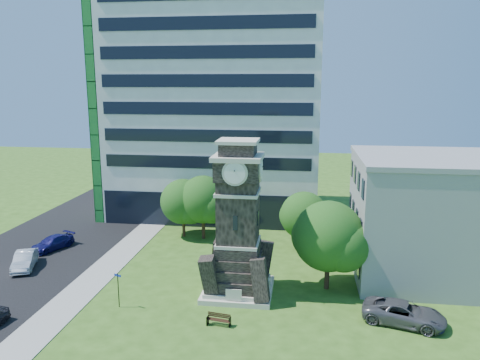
# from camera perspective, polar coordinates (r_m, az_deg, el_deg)

# --- Properties ---
(ground) EXTENTS (160.00, 160.00, 0.00)m
(ground) POSITION_cam_1_polar(r_m,az_deg,el_deg) (37.09, -5.41, -14.47)
(ground) COLOR #2F5217
(ground) RESTS_ON ground
(sidewalk) EXTENTS (3.00, 70.00, 0.06)m
(sidewalk) POSITION_cam_1_polar(r_m,az_deg,el_deg) (44.31, -16.13, -10.36)
(sidewalk) COLOR gray
(sidewalk) RESTS_ON ground
(street) EXTENTS (14.00, 80.00, 0.02)m
(street) POSITION_cam_1_polar(r_m,az_deg,el_deg) (48.29, -25.51, -9.23)
(street) COLOR black
(street) RESTS_ON ground
(clock_tower) EXTENTS (5.40, 5.40, 12.22)m
(clock_tower) POSITION_cam_1_polar(r_m,az_deg,el_deg) (36.41, -0.22, -5.96)
(clock_tower) COLOR beige
(clock_tower) RESTS_ON ground
(office_tall) EXTENTS (26.20, 15.11, 28.60)m
(office_tall) POSITION_cam_1_polar(r_m,az_deg,el_deg) (59.27, -2.95, 9.67)
(office_tall) COLOR white
(office_tall) RESTS_ON ground
(office_low) EXTENTS (15.20, 12.20, 10.40)m
(office_low) POSITION_cam_1_polar(r_m,az_deg,el_deg) (43.56, 23.74, -4.10)
(office_low) COLOR gray
(office_low) RESTS_ON ground
(car_street_mid) EXTENTS (3.11, 4.81, 1.50)m
(car_street_mid) POSITION_cam_1_polar(r_m,az_deg,el_deg) (46.80, -24.76, -8.86)
(car_street_mid) COLOR #B9BCC2
(car_street_mid) RESTS_ON ground
(car_street_north) EXTENTS (3.46, 4.93, 1.33)m
(car_street_north) POSITION_cam_1_polar(r_m,az_deg,el_deg) (50.78, -21.92, -7.14)
(car_street_north) COLOR #151354
(car_street_north) RESTS_ON ground
(car_east_lot) EXTENTS (6.08, 4.04, 1.55)m
(car_east_lot) POSITION_cam_1_polar(r_m,az_deg,el_deg) (35.41, 19.36, -15.06)
(car_east_lot) COLOR #4E4E53
(car_east_lot) RESTS_ON ground
(park_bench) EXTENTS (1.65, 0.44, 0.85)m
(park_bench) POSITION_cam_1_polar(r_m,az_deg,el_deg) (33.53, -2.59, -16.58)
(park_bench) COLOR black
(park_bench) RESTS_ON ground
(street_sign) EXTENTS (0.64, 0.06, 2.67)m
(street_sign) POSITION_cam_1_polar(r_m,az_deg,el_deg) (36.45, -14.63, -12.41)
(street_sign) COLOR black
(street_sign) RESTS_ON ground
(tree_nw) EXTENTS (5.35, 4.86, 6.34)m
(tree_nw) POSITION_cam_1_polar(r_m,az_deg,el_deg) (50.53, -6.87, -2.79)
(tree_nw) COLOR #332114
(tree_nw) RESTS_ON ground
(tree_nc) EXTENTS (5.59, 5.08, 6.84)m
(tree_nc) POSITION_cam_1_polar(r_m,az_deg,el_deg) (49.57, -4.45, -2.57)
(tree_nc) COLOR #332114
(tree_nc) RESTS_ON ground
(tree_ne) EXTENTS (5.22, 4.74, 5.89)m
(tree_ne) POSITION_cam_1_polar(r_m,az_deg,el_deg) (46.82, 7.89, -4.46)
(tree_ne) COLOR #332114
(tree_ne) RESTS_ON ground
(tree_east) EXTENTS (6.22, 5.65, 7.28)m
(tree_east) POSITION_cam_1_polar(r_m,az_deg,el_deg) (38.05, 10.84, -6.99)
(tree_east) COLOR #332114
(tree_east) RESTS_ON ground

